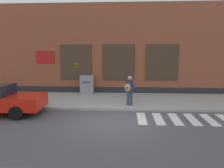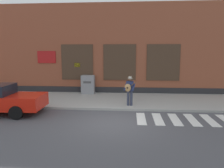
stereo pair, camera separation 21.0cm
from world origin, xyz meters
name	(u,v)px [view 1 (the left image)]	position (x,y,z in m)	size (l,w,h in m)	color
ground_plane	(114,122)	(0.00, 0.00, 0.00)	(160.00, 160.00, 0.00)	#4C4C51
sidewalk	(117,100)	(0.00, 4.26, 0.07)	(28.00, 4.58, 0.13)	#9E9E99
building_backdrop	(119,50)	(0.00, 8.54, 3.33)	(28.00, 4.06, 6.67)	brown
crosswalk	(192,119)	(3.71, 0.66, 0.01)	(5.20, 1.90, 0.01)	silver
busker	(129,89)	(0.75, 2.68, 1.08)	(0.72, 0.63, 1.67)	#33384C
utility_box	(87,84)	(-2.28, 6.10, 0.80)	(0.95, 0.65, 1.34)	gray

